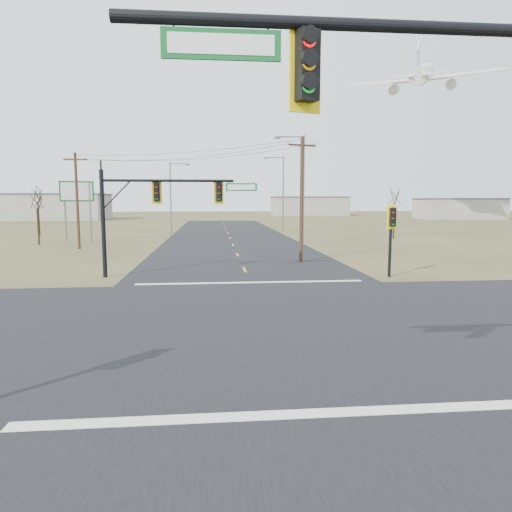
{
  "coord_description": "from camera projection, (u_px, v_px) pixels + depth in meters",
  "views": [
    {
      "loc": [
        -1.96,
        -16.22,
        4.38
      ],
      "look_at": [
        -0.32,
        1.0,
        2.24
      ],
      "focal_mm": 32.0,
      "sensor_mm": 36.0,
      "label": 1
    }
  ],
  "objects": [
    {
      "name": "ground",
      "position": [
        267.0,
        320.0,
        16.75
      ],
      "size": [
        320.0,
        320.0,
        0.0
      ],
      "primitive_type": "plane",
      "color": "brown",
      "rests_on": "ground"
    },
    {
      "name": "road_ew",
      "position": [
        267.0,
        319.0,
        16.75
      ],
      "size": [
        160.0,
        14.0,
        0.02
      ],
      "primitive_type": "cube",
      "color": "black",
      "rests_on": "ground"
    },
    {
      "name": "road_ns",
      "position": [
        267.0,
        319.0,
        16.75
      ],
      "size": [
        14.0,
        160.0,
        0.02
      ],
      "primitive_type": "cube",
      "color": "black",
      "rests_on": "ground"
    },
    {
      "name": "stop_bar_near",
      "position": [
        311.0,
        413.0,
        9.34
      ],
      "size": [
        12.0,
        0.4,
        0.01
      ],
      "primitive_type": "cube",
      "color": "silver",
      "rests_on": "road_ns"
    },
    {
      "name": "stop_bar_far",
      "position": [
        250.0,
        282.0,
        24.16
      ],
      "size": [
        12.0,
        0.4,
        0.01
      ],
      "primitive_type": "cube",
      "color": "silver",
      "rests_on": "road_ns"
    },
    {
      "name": "mast_arm_far",
      "position": [
        162.0,
        200.0,
        25.78
      ],
      "size": [
        8.82,
        0.54,
        6.06
      ],
      "rotation": [
        0.0,
        0.0,
        0.29
      ],
      "color": "black",
      "rests_on": "ground"
    },
    {
      "name": "pedestal_signal_ne",
      "position": [
        392.0,
        224.0,
        25.58
      ],
      "size": [
        0.57,
        0.49,
        4.13
      ],
      "rotation": [
        0.0,
        0.0,
        -0.02
      ],
      "color": "black",
      "rests_on": "ground"
    },
    {
      "name": "utility_pole_near",
      "position": [
        302.0,
        197.0,
        31.8
      ],
      "size": [
        2.06,
        0.8,
        8.72
      ],
      "rotation": [
        0.0,
        0.0,
        0.33
      ],
      "color": "#482E1E",
      "rests_on": "ground"
    },
    {
      "name": "utility_pole_far",
      "position": [
        77.0,
        199.0,
        40.41
      ],
      "size": [
        2.08,
        0.25,
        8.5
      ],
      "rotation": [
        0.0,
        0.0,
        -0.05
      ],
      "color": "#482E1E",
      "rests_on": "ground"
    },
    {
      "name": "highway_sign",
      "position": [
        77.0,
        199.0,
        47.14
      ],
      "size": [
        3.17,
        1.3,
        6.32
      ],
      "rotation": [
        0.0,
        0.0,
        0.37
      ],
      "color": "slate",
      "rests_on": "ground"
    },
    {
      "name": "streetlight_a",
      "position": [
        301.0,
        184.0,
        42.59
      ],
      "size": [
        2.9,
        0.42,
        10.36
      ],
      "rotation": [
        0.0,
        0.0,
        0.31
      ],
      "color": "slate",
      "rests_on": "ground"
    },
    {
      "name": "streetlight_b",
      "position": [
        282.0,
        189.0,
        64.92
      ],
      "size": [
        2.93,
        0.33,
        10.52
      ],
      "rotation": [
        0.0,
        0.0,
        -0.12
      ],
      "color": "slate",
      "rests_on": "ground"
    },
    {
      "name": "streetlight_c",
      "position": [
        172.0,
        195.0,
        53.46
      ],
      "size": [
        2.45,
        0.33,
        8.77
      ],
      "rotation": [
        0.0,
        0.0,
        0.24
      ],
      "color": "slate",
      "rests_on": "ground"
    },
    {
      "name": "bare_tree_a",
      "position": [
        37.0,
        199.0,
        44.18
      ],
      "size": [
        2.72,
        2.72,
        5.6
      ],
      "rotation": [
        0.0,
        0.0,
        -0.21
      ],
      "color": "black",
      "rests_on": "ground"
    },
    {
      "name": "bare_tree_b",
      "position": [
        37.0,
        193.0,
        56.03
      ],
      "size": [
        2.62,
        2.62,
        6.47
      ],
      "rotation": [
        0.0,
        0.0,
        -0.03
      ],
      "color": "black",
      "rests_on": "ground"
    },
    {
      "name": "bare_tree_c",
      "position": [
        395.0,
        196.0,
        51.39
      ],
      "size": [
        2.67,
        2.67,
        6.12
      ],
      "rotation": [
        0.0,
        0.0,
        0.03
      ],
      "color": "black",
      "rests_on": "ground"
    },
    {
      "name": "warehouse_left",
      "position": [
        41.0,
        207.0,
        101.56
      ],
      "size": [
        28.0,
        14.0,
        5.5
      ],
      "primitive_type": "cube",
      "color": "#ADA799",
      "rests_on": "ground"
    },
    {
      "name": "warehouse_mid",
      "position": [
        309.0,
        207.0,
        127.48
      ],
      "size": [
        20.0,
        12.0,
        5.0
      ],
      "primitive_type": "cube",
      "color": "#ADA799",
      "rests_on": "ground"
    },
    {
      "name": "warehouse_right",
      "position": [
        459.0,
        209.0,
        105.64
      ],
      "size": [
        18.0,
        10.0,
        4.5
      ],
      "primitive_type": "cube",
      "color": "#ADA799",
      "rests_on": "ground"
    },
    {
      "name": "jet_airliner",
      "position": [
        422.0,
        74.0,
        79.38
      ],
      "size": [
        24.12,
        24.61,
        12.58
      ],
      "rotation": [
        0.0,
        -0.32,
        1.04
      ],
      "color": "white"
    }
  ]
}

